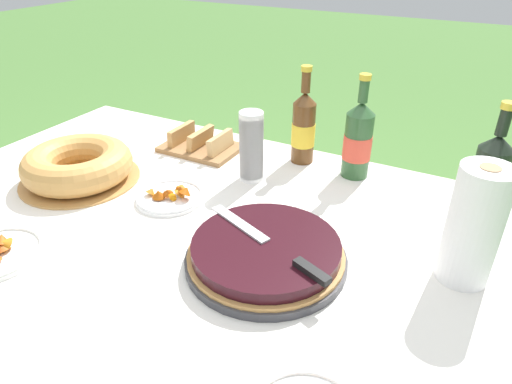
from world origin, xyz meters
The scene contains 12 objects.
garden_table centered at (0.00, 0.00, 0.62)m, with size 1.64×1.12×0.67m.
tablecloth centered at (0.00, 0.00, 0.66)m, with size 1.65×1.13×0.10m.
berry_tart centered at (0.28, -0.06, 0.70)m, with size 0.37×0.37×0.06m.
serving_knife centered at (0.31, -0.07, 0.74)m, with size 0.36×0.16×0.01m.
bundt_cake centered at (-0.40, 0.03, 0.73)m, with size 0.35×0.35×0.10m.
cup_stack centered at (0.06, 0.28, 0.78)m, with size 0.07×0.07×0.21m.
cider_bottle_green centered at (0.33, 0.45, 0.79)m, with size 0.09×0.09×0.31m.
cider_bottle_amber centered at (0.14, 0.47, 0.79)m, with size 0.08×0.08×0.31m.
juice_bottle_red centered at (0.69, 0.36, 0.79)m, with size 0.08×0.08×0.32m.
snack_plate_right centered at (-0.08, 0.06, 0.69)m, with size 0.19×0.19×0.06m.
paper_towel_roll centered at (0.68, 0.10, 0.81)m, with size 0.11×0.11×0.27m.
bread_board centered at (-0.20, 0.38, 0.70)m, with size 0.26×0.18×0.07m.
Camera 1 is at (0.65, -0.80, 1.33)m, focal length 32.00 mm.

